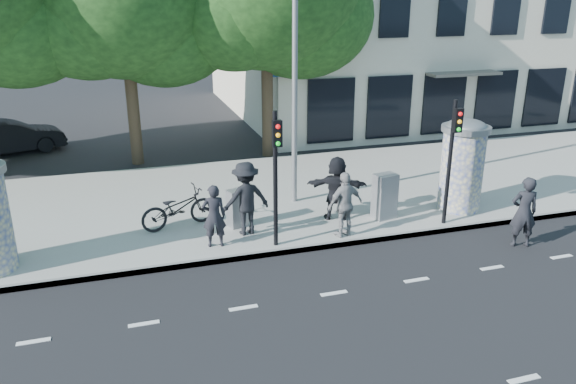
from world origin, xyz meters
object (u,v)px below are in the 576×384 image
object	(u,v)px
cabinet_right	(385,196)
street_lamp	(296,44)
ad_column_right	(462,163)
ped_d	(246,198)
traffic_pole_far	(452,150)
man_road	(524,212)
bicycle	(178,208)
car_mid	(10,137)
ped_e	(345,205)
ped_b	(214,216)
traffic_pole_near	(276,166)
ped_f	(337,188)
cabinet_left	(237,208)

from	to	relation	value
cabinet_right	street_lamp	bearing A→B (deg)	124.21
ad_column_right	ped_d	size ratio (longest dim) A/B	1.36
traffic_pole_far	man_road	xyz separation A→B (m)	(1.23, -1.53, -1.31)
bicycle	car_mid	bearing A→B (deg)	14.75
ad_column_right	man_road	size ratio (longest dim) A/B	1.43
ad_column_right	bicycle	bearing A→B (deg)	172.67
ped_e	bicycle	size ratio (longest dim) A/B	0.84
ped_d	man_road	distance (m)	7.03
street_lamp	man_road	world-z (taller)	street_lamp
ped_b	car_mid	world-z (taller)	ped_b
traffic_pole_near	ped_b	distance (m)	1.99
traffic_pole_far	ped_f	xyz separation A→B (m)	(-2.72, 1.23, -1.18)
traffic_pole_far	cabinet_left	xyz separation A→B (m)	(-5.46, 1.52, -1.57)
street_lamp	cabinet_left	world-z (taller)	street_lamp
ped_d	car_mid	size ratio (longest dim) A/B	0.48
cabinet_left	bicycle	bearing A→B (deg)	146.15
ped_d	car_mid	bearing A→B (deg)	-63.85
man_road	car_mid	world-z (taller)	man_road
traffic_pole_far	street_lamp	size ratio (longest dim) A/B	0.42
ad_column_right	traffic_pole_far	world-z (taller)	traffic_pole_far
bicycle	cabinet_right	xyz separation A→B (m)	(5.57, -1.04, 0.10)
ped_f	traffic_pole_far	bearing A→B (deg)	177.94
man_road	car_mid	xyz separation A→B (m)	(-13.69, 13.38, -0.26)
ped_d	cabinet_left	bearing A→B (deg)	-84.59
ped_b	cabinet_left	size ratio (longest dim) A/B	1.56
street_lamp	ped_d	world-z (taller)	street_lamp
ped_d	man_road	xyz separation A→B (m)	(6.57, -2.51, -0.20)
car_mid	man_road	bearing A→B (deg)	-151.60
ped_b	ped_e	size ratio (longest dim) A/B	0.93
traffic_pole_far	ped_f	bearing A→B (deg)	155.61
ped_f	bicycle	distance (m)	4.33
traffic_pole_near	cabinet_left	distance (m)	2.28
ped_e	street_lamp	bearing A→B (deg)	-92.78
man_road	bicycle	xyz separation A→B (m)	(-8.21, 3.46, -0.24)
man_road	car_mid	distance (m)	19.15
ped_d	ped_e	world-z (taller)	ped_d
ped_b	bicycle	world-z (taller)	ped_b
ped_e	car_mid	bearing A→B (deg)	-63.03
street_lamp	traffic_pole_near	bearing A→B (deg)	-116.23
ped_b	ped_d	size ratio (longest dim) A/B	0.83
ped_d	street_lamp	bearing A→B (deg)	-143.16
ped_b	man_road	bearing A→B (deg)	171.64
traffic_pole_far	ped_b	world-z (taller)	traffic_pole_far
street_lamp	car_mid	bearing A→B (deg)	135.16
traffic_pole_near	cabinet_left	size ratio (longest dim) A/B	3.30
man_road	cabinet_left	size ratio (longest dim) A/B	1.79
ad_column_right	cabinet_left	size ratio (longest dim) A/B	2.57
ped_b	ped_e	bearing A→B (deg)	179.72
traffic_pole_far	bicycle	distance (m)	7.40
traffic_pole_near	ad_column_right	bearing A→B (deg)	8.89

